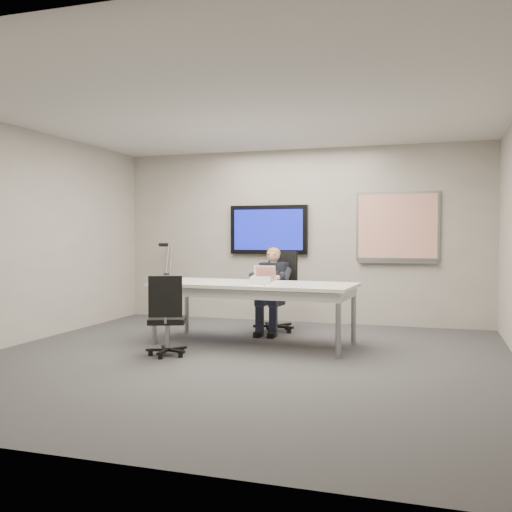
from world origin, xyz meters
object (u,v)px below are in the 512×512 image
(seated_person, at_px, (271,299))
(laptop, at_px, (263,277))
(office_chair_near, at_px, (167,331))
(office_chair_far, at_px, (276,306))
(conference_table, at_px, (254,290))

(seated_person, bearing_deg, laptop, -79.41)
(office_chair_near, bearing_deg, office_chair_far, -129.82)
(conference_table, bearing_deg, office_chair_near, -123.23)
(seated_person, distance_m, laptop, 0.67)
(office_chair_far, relative_size, laptop, 3.95)
(office_chair_far, bearing_deg, laptop, -71.28)
(office_chair_far, xyz_separation_m, office_chair_near, (-0.74, -2.07, -0.07))
(office_chair_near, bearing_deg, seated_person, -131.88)
(laptop, bearing_deg, conference_table, -101.96)
(office_chair_near, distance_m, seated_person, 1.97)
(conference_table, xyz_separation_m, office_chair_near, (-0.74, -1.00, -0.41))
(office_chair_near, bearing_deg, laptop, -142.08)
(seated_person, bearing_deg, office_chair_near, -107.15)
(conference_table, xyz_separation_m, office_chair_far, (0.01, 1.07, -0.34))
(laptop, bearing_deg, office_chair_far, 92.01)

